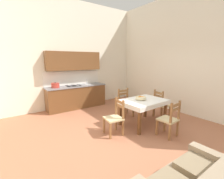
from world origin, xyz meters
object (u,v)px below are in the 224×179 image
object	(u,v)px
dining_table	(143,104)
fruit_bowl	(141,98)
dining_chair_tv_side	(115,118)
dining_chair_camera_side	(169,120)
dining_chair_kitchen_side	(125,103)
dining_chair_window_side	(161,104)
kitchen_cabinetry	(76,86)

from	to	relation	value
dining_table	fruit_bowl	bearing A→B (deg)	141.84
dining_chair_tv_side	dining_chair_camera_side	distance (m)	1.36
dining_chair_kitchen_side	fruit_bowl	world-z (taller)	dining_chair_kitchen_side
dining_table	dining_chair_camera_side	bearing A→B (deg)	-89.90
dining_table	dining_chair_window_side	xyz separation A→B (m)	(0.93, 0.06, -0.18)
kitchen_cabinetry	dining_chair_tv_side	size ratio (longest dim) A/B	2.51
dining_chair_window_side	dining_chair_camera_side	size ratio (longest dim) A/B	1.00
dining_chair_tv_side	dining_table	bearing A→B (deg)	-0.41
dining_chair_camera_side	fruit_bowl	size ratio (longest dim) A/B	3.10
dining_chair_kitchen_side	dining_chair_camera_side	bearing A→B (deg)	-92.41
fruit_bowl	dining_chair_camera_side	bearing A→B (deg)	-86.14
kitchen_cabinetry	dining_chair_tv_side	bearing A→B (deg)	-92.14
dining_chair_camera_side	dining_chair_kitchen_side	bearing A→B (deg)	87.59
kitchen_cabinetry	fruit_bowl	size ratio (longest dim) A/B	7.77
fruit_bowl	dining_chair_kitchen_side	bearing A→B (deg)	80.73
dining_table	dining_chair_window_side	size ratio (longest dim) A/B	1.43
dining_chair_tv_side	fruit_bowl	world-z (taller)	dining_chair_tv_side
kitchen_cabinetry	dining_chair_tv_side	world-z (taller)	kitchen_cabinetry
dining_chair_tv_side	dining_chair_camera_side	bearing A→B (deg)	-40.78
dining_chair_kitchen_side	dining_chair_window_side	xyz separation A→B (m)	(0.85, -0.83, 0.00)
kitchen_cabinetry	dining_chair_tv_side	distance (m)	2.76
dining_chair_tv_side	dining_chair_window_side	bearing A→B (deg)	1.46
kitchen_cabinetry	dining_chair_camera_side	distance (m)	3.75
dining_chair_kitchen_side	dining_chair_window_side	distance (m)	1.19
dining_chair_kitchen_side	fruit_bowl	distance (m)	0.92
dining_table	dining_chair_tv_side	bearing A→B (deg)	179.59
kitchen_cabinetry	dining_chair_camera_side	world-z (taller)	kitchen_cabinetry
dining_table	fruit_bowl	world-z (taller)	fruit_bowl
dining_chair_tv_side	dining_chair_camera_side	size ratio (longest dim) A/B	1.00
dining_chair_window_side	fruit_bowl	world-z (taller)	dining_chair_window_side
dining_table	dining_chair_tv_side	xyz separation A→B (m)	(-1.03, 0.01, -0.18)
dining_table	fruit_bowl	size ratio (longest dim) A/B	4.43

